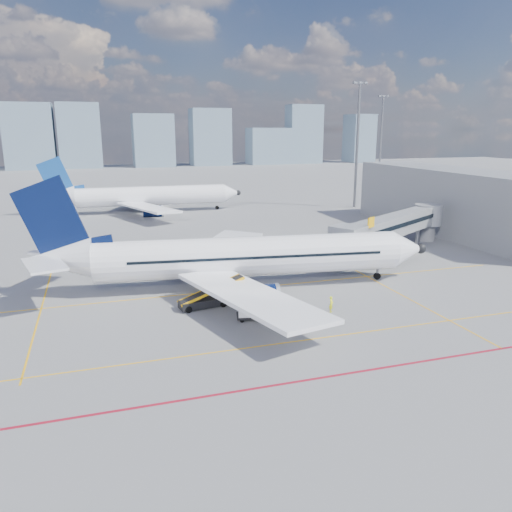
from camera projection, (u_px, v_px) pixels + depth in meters
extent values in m
plane|color=gray|center=(274.00, 315.00, 44.58)|extent=(420.00, 420.00, 0.00)
cube|color=#F2AA0C|center=(248.00, 288.00, 51.96)|extent=(60.00, 0.18, 0.01)
cube|color=#F2AA0C|center=(300.00, 341.00, 39.04)|extent=(80.00, 0.15, 0.01)
cube|color=#F2AA0C|center=(397.00, 293.00, 50.57)|extent=(0.15, 28.00, 0.01)
cube|color=#F2AA0C|center=(41.00, 309.00, 46.05)|extent=(0.15, 30.00, 0.01)
cube|color=maroon|center=(335.00, 376.00, 33.51)|extent=(90.00, 0.25, 0.01)
cube|color=gray|center=(393.00, 225.00, 65.11)|extent=(20.84, 13.93, 2.60)
cube|color=black|center=(393.00, 224.00, 65.06)|extent=(20.52, 13.82, 0.55)
cube|color=gray|center=(348.00, 239.00, 57.07)|extent=(4.49, 4.56, 3.00)
cube|color=black|center=(369.00, 261.00, 61.34)|extent=(2.20, 1.00, 0.70)
cylinder|color=slate|center=(369.00, 250.00, 61.01)|extent=(0.56, 0.56, 2.70)
cylinder|color=slate|center=(418.00, 231.00, 71.14)|extent=(0.60, 0.60, 3.90)
cylinder|color=gray|center=(428.00, 215.00, 73.39)|extent=(4.00, 4.00, 3.00)
cylinder|color=gray|center=(427.00, 228.00, 73.87)|extent=(2.40, 2.40, 3.90)
cube|color=#F2AA0C|center=(371.00, 222.00, 57.27)|extent=(1.26, 0.82, 1.20)
cube|color=gray|center=(456.00, 201.00, 79.18)|extent=(10.00, 42.00, 10.00)
cube|color=black|center=(430.00, 203.00, 77.76)|extent=(0.25, 40.00, 4.50)
cylinder|color=slate|center=(357.00, 147.00, 103.51)|extent=(0.56, 0.56, 25.00)
cube|color=slate|center=(360.00, 83.00, 100.38)|extent=(3.20, 0.40, 0.50)
cube|color=#A9ACB0|center=(356.00, 82.00, 99.79)|extent=(0.60, 0.15, 0.35)
cube|color=#A9ACB0|center=(361.00, 83.00, 100.15)|extent=(0.60, 0.15, 0.35)
cube|color=#A9ACB0|center=(366.00, 83.00, 100.50)|extent=(0.60, 0.15, 0.35)
cylinder|color=slate|center=(381.00, 142.00, 143.80)|extent=(0.56, 0.56, 25.00)
cube|color=slate|center=(384.00, 96.00, 140.67)|extent=(3.20, 0.40, 0.50)
cube|color=#A9ACB0|center=(380.00, 96.00, 140.08)|extent=(0.60, 0.15, 0.35)
cube|color=#A9ACB0|center=(384.00, 96.00, 140.44)|extent=(0.60, 0.15, 0.35)
cube|color=#A9ACB0|center=(388.00, 96.00, 140.79)|extent=(0.60, 0.15, 0.35)
cube|color=slate|center=(30.00, 136.00, 205.18)|extent=(19.07, 14.57, 26.63)
cube|color=slate|center=(80.00, 136.00, 210.93)|extent=(17.18, 10.20, 27.02)
cube|color=slate|center=(153.00, 140.00, 220.50)|extent=(17.41, 14.21, 22.69)
cube|color=slate|center=(210.00, 137.00, 227.83)|extent=(17.65, 12.01, 25.28)
cube|color=slate|center=(269.00, 146.00, 237.34)|extent=(20.26, 12.14, 16.81)
cube|color=slate|center=(304.00, 134.00, 241.25)|extent=(16.19, 9.99, 27.58)
cube|color=slate|center=(359.00, 138.00, 250.72)|extent=(11.88, 13.47, 23.36)
cylinder|color=white|center=(251.00, 256.00, 51.80)|extent=(31.71, 8.22, 4.09)
cone|color=white|center=(408.00, 249.00, 54.82)|extent=(4.28, 4.55, 4.09)
sphere|color=black|center=(421.00, 249.00, 55.07)|extent=(1.30, 1.30, 1.15)
cone|color=white|center=(57.00, 259.00, 48.40)|extent=(7.19, 4.94, 4.09)
cube|color=black|center=(397.00, 244.00, 54.44)|extent=(1.77, 1.77, 0.47)
cube|color=white|center=(225.00, 247.00, 60.81)|extent=(13.72, 17.59, 0.60)
cube|color=white|center=(251.00, 296.00, 42.81)|extent=(10.12, 18.14, 0.60)
cylinder|color=#08133B|center=(238.00, 264.00, 58.11)|extent=(4.06, 2.89, 2.41)
cylinder|color=#08133B|center=(256.00, 297.00, 46.51)|extent=(4.06, 2.89, 2.41)
cylinder|color=#A9ACB0|center=(254.00, 263.00, 58.45)|extent=(0.69, 2.50, 2.47)
cylinder|color=#A9ACB0|center=(277.00, 296.00, 46.85)|extent=(0.69, 2.50, 2.47)
cube|color=#08133B|center=(53.00, 222.00, 47.51)|extent=(7.17, 1.28, 8.94)
cube|color=#08133B|center=(83.00, 247.00, 48.56)|extent=(5.90, 1.10, 2.26)
cube|color=white|center=(59.00, 248.00, 51.44)|extent=(5.64, 6.66, 0.23)
cube|color=white|center=(44.00, 264.00, 45.04)|extent=(4.51, 6.47, 0.23)
cylinder|color=slate|center=(377.00, 272.00, 54.82)|extent=(0.31, 0.31, 1.80)
cylinder|color=black|center=(377.00, 276.00, 54.94)|extent=(0.79, 0.38, 0.76)
cylinder|color=slate|center=(237.00, 272.00, 54.84)|extent=(0.36, 0.36, 1.60)
cylinder|color=black|center=(237.00, 275.00, 54.91)|extent=(1.08, 0.78, 1.00)
cylinder|color=slate|center=(245.00, 287.00, 49.64)|extent=(0.36, 0.36, 1.60)
cylinder|color=black|center=(245.00, 290.00, 49.71)|extent=(1.08, 0.78, 1.00)
cube|color=black|center=(252.00, 248.00, 53.75)|extent=(25.58, 3.52, 0.27)
cube|color=black|center=(259.00, 258.00, 49.88)|extent=(25.58, 3.52, 0.27)
cylinder|color=white|center=(152.00, 196.00, 99.04)|extent=(29.09, 4.88, 3.77)
cone|color=white|center=(232.00, 193.00, 103.26)|extent=(3.62, 3.90, 3.77)
sphere|color=black|center=(238.00, 193.00, 103.62)|extent=(1.10, 1.10, 1.06)
cone|color=white|center=(58.00, 196.00, 94.34)|extent=(6.32, 4.00, 3.77)
cube|color=black|center=(226.00, 191.00, 102.81)|extent=(1.50, 1.50, 0.43)
cube|color=white|center=(143.00, 196.00, 107.03)|extent=(11.55, 16.52, 0.56)
cube|color=white|center=(148.00, 208.00, 90.81)|extent=(10.59, 16.66, 0.56)
cylinder|color=#08133B|center=(149.00, 203.00, 104.70)|extent=(3.56, 2.35, 2.22)
cylinder|color=#08133B|center=(153.00, 211.00, 94.24)|extent=(3.56, 2.35, 2.22)
cylinder|color=#A9ACB0|center=(157.00, 203.00, 105.18)|extent=(0.43, 2.29, 2.28)
cylinder|color=#A9ACB0|center=(162.00, 211.00, 94.72)|extent=(0.43, 2.29, 2.28)
cube|color=navy|center=(56.00, 178.00, 93.52)|extent=(6.62, 0.56, 8.23)
cube|color=navy|center=(70.00, 190.00, 94.69)|extent=(5.45, 0.50, 2.08)
cube|color=white|center=(57.00, 192.00, 97.04)|extent=(4.86, 6.12, 0.21)
cube|color=white|center=(54.00, 196.00, 91.27)|extent=(4.56, 6.07, 0.21)
cylinder|color=black|center=(147.00, 208.00, 101.83)|extent=(1.02, 0.69, 1.00)
cylinder|color=black|center=(149.00, 212.00, 97.14)|extent=(1.02, 0.69, 1.00)
cylinder|color=black|center=(217.00, 208.00, 103.15)|extent=(0.77, 0.31, 0.76)
cube|color=white|center=(305.00, 318.00, 42.16)|extent=(2.69, 1.79, 0.90)
cube|color=white|center=(301.00, 311.00, 41.78)|extent=(1.35, 1.48, 0.68)
cube|color=black|center=(301.00, 308.00, 41.73)|extent=(1.23, 1.41, 0.39)
cylinder|color=black|center=(300.00, 325.00, 41.29)|extent=(0.67, 0.36, 0.63)
cylinder|color=black|center=(292.00, 320.00, 42.34)|extent=(0.67, 0.36, 0.63)
cylinder|color=black|center=(318.00, 321.00, 42.12)|extent=(0.67, 0.36, 0.63)
cylinder|color=black|center=(310.00, 317.00, 43.18)|extent=(0.67, 0.36, 0.63)
cube|color=black|center=(257.00, 315.00, 43.47)|extent=(3.87, 2.37, 0.18)
cube|color=white|center=(247.00, 306.00, 43.18)|extent=(1.85, 1.81, 1.55)
cube|color=white|center=(268.00, 306.00, 43.33)|extent=(1.85, 1.81, 1.55)
cylinder|color=black|center=(242.00, 321.00, 42.72)|extent=(0.34, 0.21, 0.32)
cylinder|color=black|center=(241.00, 315.00, 44.08)|extent=(0.34, 0.21, 0.32)
cylinder|color=black|center=(274.00, 320.00, 42.95)|extent=(0.34, 0.21, 0.32)
cylinder|color=black|center=(272.00, 314.00, 44.30)|extent=(0.34, 0.21, 0.32)
cube|color=black|center=(203.00, 303.00, 46.27)|extent=(4.64, 2.26, 0.74)
cube|color=black|center=(211.00, 290.00, 46.36)|extent=(6.44, 2.03, 1.95)
cube|color=#F2AA0C|center=(209.00, 288.00, 46.87)|extent=(6.31, 1.08, 2.03)
cube|color=#F2AA0C|center=(214.00, 292.00, 45.86)|extent=(6.31, 1.08, 2.03)
cylinder|color=black|center=(189.00, 309.00, 44.93)|extent=(0.67, 0.35, 0.64)
cylinder|color=black|center=(183.00, 304.00, 46.21)|extent=(0.67, 0.35, 0.64)
cylinder|color=black|center=(223.00, 304.00, 46.40)|extent=(0.67, 0.35, 0.64)
cylinder|color=black|center=(217.00, 299.00, 47.69)|extent=(0.67, 0.35, 0.64)
imported|color=#F9FF1A|center=(331.00, 304.00, 45.01)|extent=(0.62, 0.65, 1.50)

